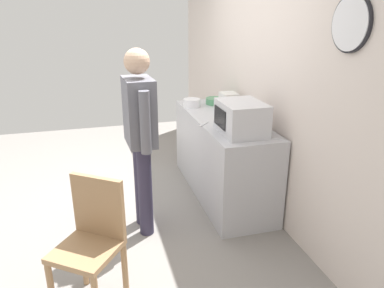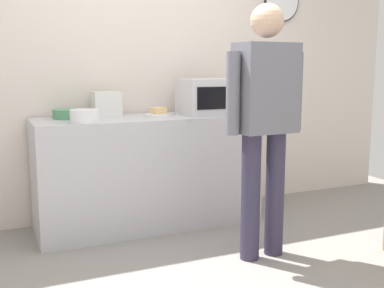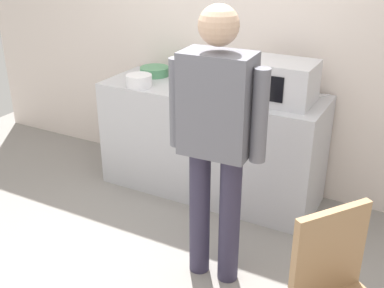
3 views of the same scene
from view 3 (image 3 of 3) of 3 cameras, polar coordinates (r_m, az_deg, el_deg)
name	(u,v)px [view 3 (image 3 of 3)]	position (r m, az deg, el deg)	size (l,w,h in m)	color
ground_plane	(129,272)	(3.24, -7.55, -15.03)	(6.00, 6.00, 0.00)	gray
back_wall	(235,30)	(3.97, 5.18, 13.47)	(5.40, 0.13, 2.60)	silver
kitchen_counter	(210,142)	(3.91, 2.23, 0.25)	(1.81, 0.62, 0.90)	#B7B7BC
microwave	(280,82)	(3.49, 10.52, 7.41)	(0.50, 0.39, 0.30)	silver
sandwich_plate	(228,87)	(3.75, 4.40, 6.90)	(0.22, 0.22, 0.07)	white
salad_bowl	(139,81)	(3.83, -6.40, 7.60)	(0.21, 0.21, 0.10)	white
cereal_bowl	(155,71)	(4.13, -4.52, 8.74)	(0.25, 0.25, 0.07)	#4C8E60
toaster	(189,67)	(4.00, -0.31, 9.24)	(0.22, 0.18, 0.20)	silver
fork_utensil	(219,104)	(3.42, 3.31, 4.89)	(0.17, 0.02, 0.01)	silver
spoon_utensil	(321,96)	(3.70, 15.27, 5.54)	(0.17, 0.02, 0.01)	silver
person_standing	(216,132)	(2.69, 2.95, 1.51)	(0.59, 0.26, 1.71)	#312D44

